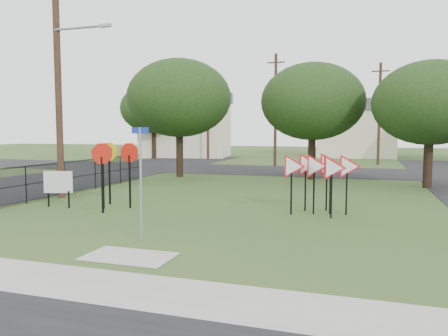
# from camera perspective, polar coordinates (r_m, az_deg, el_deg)

# --- Properties ---
(ground) EXTENTS (140.00, 140.00, 0.00)m
(ground) POSITION_cam_1_polar(r_m,az_deg,el_deg) (12.35, -6.61, -8.49)
(ground) COLOR #2B491B
(sidewalk) EXTENTS (30.00, 1.60, 0.02)m
(sidewalk) POSITION_cam_1_polar(r_m,az_deg,el_deg) (8.86, -18.39, -14.05)
(sidewalk) COLOR #999A92
(sidewalk) RESTS_ON ground
(planting_strip) EXTENTS (30.00, 0.80, 0.02)m
(planting_strip) POSITION_cam_1_polar(r_m,az_deg,el_deg) (7.99, -23.73, -16.35)
(planting_strip) COLOR #2B491B
(planting_strip) RESTS_ON ground
(street_left) EXTENTS (8.00, 50.00, 0.02)m
(street_left) POSITION_cam_1_polar(r_m,az_deg,el_deg) (27.12, -20.98, -1.47)
(street_left) COLOR black
(street_left) RESTS_ON ground
(street_far) EXTENTS (60.00, 8.00, 0.02)m
(street_far) POSITION_cam_1_polar(r_m,az_deg,el_deg) (31.44, 8.79, -0.37)
(street_far) COLOR black
(street_far) RESTS_ON ground
(curb_pad) EXTENTS (2.00, 1.20, 0.02)m
(curb_pad) POSITION_cam_1_polar(r_m,az_deg,el_deg) (10.29, -12.32, -11.24)
(curb_pad) COLOR #999A92
(curb_pad) RESTS_ON ground
(street_name_sign) EXTENTS (0.58, 0.22, 2.94)m
(street_name_sign) POSITION_cam_1_polar(r_m,az_deg,el_deg) (11.31, -10.82, -1.09)
(street_name_sign) COLOR #94989D
(street_name_sign) RESTS_ON ground
(stop_sign_cluster) EXTENTS (1.92, 1.83, 2.43)m
(stop_sign_cluster) POSITION_cam_1_polar(r_m,az_deg,el_deg) (16.48, -14.56, 1.09)
(stop_sign_cluster) COLOR black
(stop_sign_cluster) RESTS_ON ground
(yield_sign_cluster) EXTENTS (2.70, 1.53, 2.12)m
(yield_sign_cluster) POSITION_cam_1_polar(r_m,az_deg,el_deg) (15.24, 12.55, -0.07)
(yield_sign_cluster) COLOR black
(yield_sign_cluster) RESTS_ON ground
(info_board) EXTENTS (1.06, 0.32, 1.36)m
(info_board) POSITION_cam_1_polar(r_m,az_deg,el_deg) (17.34, -20.85, -1.86)
(info_board) COLOR black
(info_board) RESTS_ON ground
(utility_pole_main) EXTENTS (3.55, 0.33, 10.00)m
(utility_pole_main) POSITION_cam_1_polar(r_m,az_deg,el_deg) (19.84, -20.74, 11.40)
(utility_pole_main) COLOR #432B1F
(utility_pole_main) RESTS_ON ground
(far_pole_a) EXTENTS (1.40, 0.24, 9.00)m
(far_pole_a) POSITION_cam_1_polar(r_m,az_deg,el_deg) (35.65, 6.74, 7.64)
(far_pole_a) COLOR #432B1F
(far_pole_a) RESTS_ON ground
(far_pole_b) EXTENTS (1.40, 0.24, 8.50)m
(far_pole_b) POSITION_cam_1_polar(r_m,az_deg,el_deg) (38.95, 19.63, 6.79)
(far_pole_b) COLOR #432B1F
(far_pole_b) RESTS_ON ground
(far_pole_c) EXTENTS (1.40, 0.24, 9.00)m
(far_pole_c) POSITION_cam_1_polar(r_m,az_deg,el_deg) (43.62, -2.11, 7.16)
(far_pole_c) COLOR #432B1F
(far_pole_c) RESTS_ON ground
(fence_run) EXTENTS (0.05, 11.55, 1.50)m
(fence_run) POSITION_cam_1_polar(r_m,az_deg,el_deg) (21.41, -18.21, -0.91)
(fence_run) COLOR black
(fence_run) RESTS_ON ground
(house_left) EXTENTS (10.58, 8.88, 7.20)m
(house_left) POSITION_cam_1_polar(r_m,az_deg,el_deg) (48.78, -4.91, 5.78)
(house_left) COLOR #EFE7C0
(house_left) RESTS_ON ground
(house_mid) EXTENTS (8.40, 8.40, 6.20)m
(house_mid) POSITION_cam_1_polar(r_m,az_deg,el_deg) (50.92, 16.99, 4.98)
(house_mid) COLOR #EFE7C0
(house_mid) RESTS_ON ground
(tree_near_left) EXTENTS (6.40, 6.40, 7.27)m
(tree_near_left) POSITION_cam_1_polar(r_m,az_deg,el_deg) (27.32, -5.88, 9.05)
(tree_near_left) COLOR black
(tree_near_left) RESTS_ON ground
(tree_near_mid) EXTENTS (6.00, 6.00, 6.80)m
(tree_near_mid) POSITION_cam_1_polar(r_m,az_deg,el_deg) (26.14, 11.50, 8.48)
(tree_near_mid) COLOR black
(tree_near_mid) RESTS_ON ground
(tree_near_right) EXTENTS (5.60, 5.60, 6.33)m
(tree_near_right) POSITION_cam_1_polar(r_m,az_deg,el_deg) (24.13, 25.34, 7.67)
(tree_near_right) COLOR black
(tree_near_right) RESTS_ON ground
(tree_far_left) EXTENTS (6.80, 6.80, 7.73)m
(tree_far_left) POSITION_cam_1_polar(r_m,az_deg,el_deg) (46.06, -9.20, 7.69)
(tree_far_left) COLOR black
(tree_far_left) RESTS_ON ground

